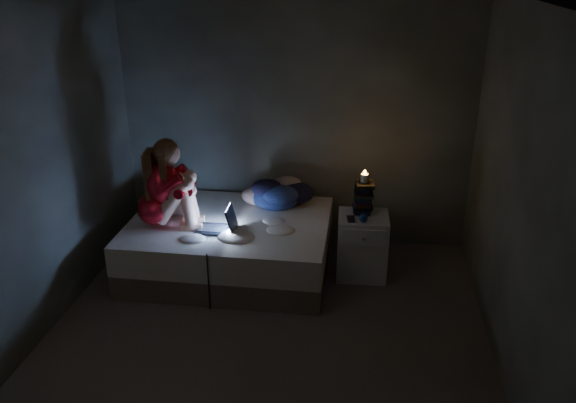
% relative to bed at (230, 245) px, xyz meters
% --- Properties ---
extents(floor, '(3.60, 3.80, 0.02)m').
position_rel_bed_xyz_m(floor, '(0.54, -1.10, -0.27)').
color(floor, '#403A35').
rests_on(floor, ground).
extents(ceiling, '(3.60, 3.80, 0.02)m').
position_rel_bed_xyz_m(ceiling, '(0.54, -1.10, 2.35)').
color(ceiling, silver).
rests_on(ceiling, ground).
extents(wall_back, '(3.60, 0.02, 2.60)m').
position_rel_bed_xyz_m(wall_back, '(0.54, 0.81, 1.04)').
color(wall_back, '#30352B').
rests_on(wall_back, ground).
extents(wall_front, '(3.60, 0.02, 2.60)m').
position_rel_bed_xyz_m(wall_front, '(0.54, -3.01, 1.04)').
color(wall_front, '#30352B').
rests_on(wall_front, ground).
extents(wall_left, '(0.02, 3.80, 2.60)m').
position_rel_bed_xyz_m(wall_left, '(-1.27, -1.10, 1.04)').
color(wall_left, '#30352B').
rests_on(wall_left, ground).
extents(wall_right, '(0.02, 3.80, 2.60)m').
position_rel_bed_xyz_m(wall_right, '(2.35, -1.10, 1.04)').
color(wall_right, '#30352B').
rests_on(wall_right, ground).
extents(bed, '(1.90, 1.43, 0.52)m').
position_rel_bed_xyz_m(bed, '(0.00, 0.00, 0.00)').
color(bed, beige).
rests_on(bed, ground).
extents(pillow, '(0.44, 0.32, 0.13)m').
position_rel_bed_xyz_m(pillow, '(-0.70, 0.21, 0.33)').
color(pillow, silver).
rests_on(pillow, bed).
extents(woman, '(0.57, 0.42, 0.86)m').
position_rel_bed_xyz_m(woman, '(-0.64, -0.20, 0.69)').
color(woman, '#9E0007').
rests_on(woman, bed).
extents(laptop, '(0.37, 0.27, 0.26)m').
position_rel_bed_xyz_m(laptop, '(-0.08, -0.23, 0.39)').
color(laptop, black).
rests_on(laptop, bed).
extents(clothes_pile, '(0.59, 0.51, 0.31)m').
position_rel_bed_xyz_m(clothes_pile, '(0.39, 0.40, 0.42)').
color(clothes_pile, navy).
rests_on(clothes_pile, bed).
extents(nightstand, '(0.49, 0.44, 0.63)m').
position_rel_bed_xyz_m(nightstand, '(1.28, 0.06, 0.05)').
color(nightstand, white).
rests_on(nightstand, ground).
extents(book_stack, '(0.19, 0.25, 0.29)m').
position_rel_bed_xyz_m(book_stack, '(1.27, 0.15, 0.51)').
color(book_stack, black).
rests_on(book_stack, nightstand).
extents(candle, '(0.07, 0.07, 0.08)m').
position_rel_bed_xyz_m(candle, '(1.27, 0.15, 0.69)').
color(candle, beige).
rests_on(candle, book_stack).
extents(phone, '(0.08, 0.15, 0.01)m').
position_rel_bed_xyz_m(phone, '(1.16, -0.03, 0.37)').
color(phone, black).
rests_on(phone, nightstand).
extents(blue_orb, '(0.08, 0.08, 0.08)m').
position_rel_bed_xyz_m(blue_orb, '(1.27, -0.07, 0.40)').
color(blue_orb, navy).
rests_on(blue_orb, nightstand).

